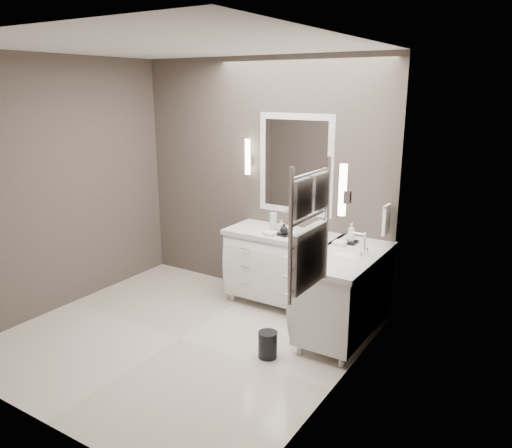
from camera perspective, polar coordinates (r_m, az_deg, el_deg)
The scene contains 21 objects.
floor at distance 5.04m, azimuth -8.68°, elevation -12.85°, with size 3.20×3.00×0.01m, color beige.
ceiling at distance 4.46m, azimuth -10.16°, elevation 19.53°, with size 3.20×3.00×0.01m, color white.
wall_back at distance 5.75m, azimuth 0.58°, elevation 5.22°, with size 3.20×0.01×2.70m, color #483F39.
wall_front at distance 3.62m, azimuth -25.24°, elevation -2.40°, with size 3.20×0.01×2.70m, color #483F39.
wall_left at distance 5.74m, azimuth -21.55°, elevation 4.11°, with size 0.01×3.00×2.70m, color #483F39.
wall_right at distance 3.73m, azimuth 9.54°, elevation -0.62°, with size 0.01×3.00×2.70m, color #483F39.
vanity_back at distance 5.52m, azimuth 3.02°, elevation -4.54°, with size 1.24×0.59×0.97m.
vanity_right at distance 4.90m, azimuth 10.17°, elevation -7.42°, with size 0.59×1.24×0.97m.
mirror_back at distance 5.49m, azimuth 4.52°, elevation 6.79°, with size 0.90×0.02×1.10m.
mirror_right at distance 4.42m, azimuth 13.49°, elevation 4.34°, with size 0.02×0.90×1.10m.
sconce_back at distance 5.72m, azimuth -0.96°, elevation 7.61°, with size 0.06×0.06×0.40m.
sconce_right at distance 3.90m, azimuth 9.87°, elevation 3.74°, with size 0.06×0.06×0.40m.
towel_bar_corner at distance 5.05m, azimuth 14.69°, elevation 0.56°, with size 0.03×0.22×0.30m.
towel_ladder at distance 3.39m, azimuth 6.09°, elevation -1.38°, with size 0.06×0.58×0.90m.
waste_bin at distance 4.63m, azimuth 1.35°, elevation -13.61°, with size 0.17×0.17×0.24m, color black.
amenity_tray_back at distance 5.29m, azimuth 3.08°, elevation -1.13°, with size 0.17×0.13×0.03m, color black.
amenity_tray_right at distance 5.10m, azimuth 10.79°, elevation -2.05°, with size 0.11×0.15×0.02m, color black.
water_bottle at distance 5.34m, azimuth 1.96°, elevation 0.11°, with size 0.08×0.08×0.22m, color silver.
soap_bottle_a at distance 5.30m, azimuth 2.92°, elevation -0.23°, with size 0.06×0.06×0.13m, color white.
soap_bottle_b at distance 5.24m, azimuth 3.22°, elevation -0.54°, with size 0.09×0.09×0.11m, color black.
soap_bottle_c at distance 5.07m, azimuth 10.84°, elevation -0.93°, with size 0.07×0.07×0.19m, color white.
Camera 1 is at (2.96, -3.32, 2.36)m, focal length 35.00 mm.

